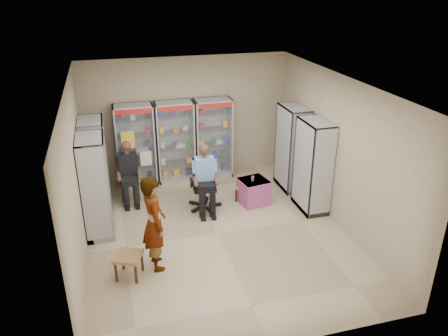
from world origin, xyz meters
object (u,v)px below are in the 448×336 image
object	(u,v)px
cabinet_left_near	(96,187)
pink_trunk	(253,191)
woven_stool_b	(129,265)
cabinet_back_right	(213,139)
cabinet_right_far	(292,148)
office_chair	(204,185)
seated_shopkeeper	(205,179)
cabinet_left_far	(95,165)
cabinet_back_left	(136,146)
cabinet_back_mid	(175,142)
wooden_chair	(129,180)
cabinet_right_near	(313,166)
woven_stool_a	(243,192)
standing_man	(154,223)

from	to	relation	value
cabinet_left_near	pink_trunk	bearing A→B (deg)	95.95
cabinet_left_near	woven_stool_b	size ratio (longest dim) A/B	4.66
cabinet_back_right	cabinet_right_far	world-z (taller)	same
office_chair	seated_shopkeeper	distance (m)	0.16
seated_shopkeeper	cabinet_left_far	bearing A→B (deg)	166.97
cabinet_back_left	cabinet_back_mid	size ratio (longest dim) A/B	1.00
wooden_chair	pink_trunk	distance (m)	2.83
cabinet_back_mid	wooden_chair	xyz separation A→B (m)	(-1.20, -0.73, -0.53)
cabinet_back_left	cabinet_back_right	world-z (taller)	same
cabinet_back_mid	cabinet_back_right	size ratio (longest dim) A/B	1.00
cabinet_left_far	pink_trunk	size ratio (longest dim) A/B	3.40
office_chair	woven_stool_b	size ratio (longest dim) A/B	2.59
cabinet_left_far	seated_shopkeeper	bearing A→B (deg)	72.13
cabinet_right_near	seated_shopkeeper	bearing A→B (deg)	75.39
cabinet_left_far	woven_stool_b	bearing A→B (deg)	9.60
cabinet_left_far	woven_stool_b	size ratio (longest dim) A/B	4.66
cabinet_back_mid	cabinet_left_far	xyz separation A→B (m)	(-1.88, -0.93, 0.00)
cabinet_left_far	seated_shopkeeper	size ratio (longest dim) A/B	1.42
woven_stool_a	standing_man	distance (m)	3.06
office_chair	cabinet_back_right	bearing A→B (deg)	74.19
woven_stool_a	standing_man	world-z (taller)	standing_man
cabinet_back_right	office_chair	size ratio (longest dim) A/B	1.80
wooden_chair	woven_stool_b	distance (m)	2.91
cabinet_back_left	wooden_chair	xyz separation A→B (m)	(-0.25, -0.73, -0.53)
cabinet_back_left	pink_trunk	bearing A→B (deg)	-34.99
office_chair	standing_man	distance (m)	2.27
cabinet_right_far	cabinet_left_near	size ratio (longest dim) A/B	1.00
office_chair	cabinet_back_left	bearing A→B (deg)	133.92
cabinet_back_right	cabinet_left_near	distance (m)	3.48
woven_stool_a	standing_man	xyz separation A→B (m)	(-2.22, -1.99, 0.68)
woven_stool_a	cabinet_left_near	bearing A→B (deg)	-169.73
pink_trunk	seated_shopkeeper	bearing A→B (deg)	178.21
cabinet_back_mid	office_chair	distance (m)	1.69
office_chair	seated_shopkeeper	bearing A→B (deg)	-85.16
cabinet_back_mid	woven_stool_b	distance (m)	3.97
cabinet_left_near	woven_stool_b	bearing A→B (deg)	15.96
cabinet_back_right	seated_shopkeeper	bearing A→B (deg)	-110.07
cabinet_right_far	cabinet_right_near	distance (m)	1.10
wooden_chair	woven_stool_b	bearing A→B (deg)	-94.43
cabinet_right_near	wooden_chair	xyz separation A→B (m)	(-3.78, 1.50, -0.53)
cabinet_left_far	seated_shopkeeper	distance (m)	2.36
cabinet_right_near	seated_shopkeeper	distance (m)	2.33
cabinet_left_far	pink_trunk	distance (m)	3.49
cabinet_right_near	cabinet_left_near	world-z (taller)	same
cabinet_left_near	cabinet_right_far	bearing A→B (deg)	101.41
office_chair	seated_shopkeeper	world-z (taller)	seated_shopkeeper
office_chair	standing_man	world-z (taller)	standing_man
wooden_chair	cabinet_left_near	bearing A→B (deg)	-117.61
cabinet_left_far	standing_man	distance (m)	2.69
seated_shopkeeper	woven_stool_b	bearing A→B (deg)	-127.05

